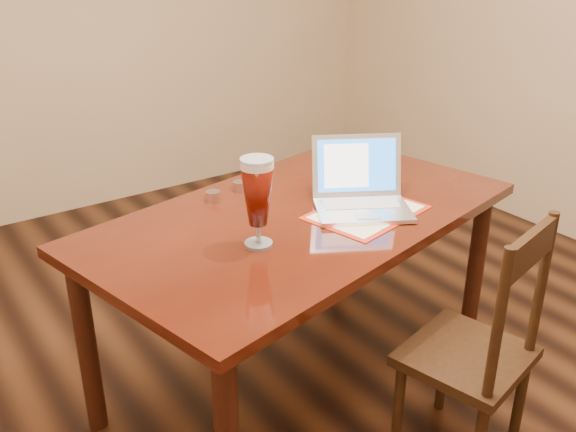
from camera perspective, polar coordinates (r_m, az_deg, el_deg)
ground at (r=2.86m, az=1.97°, el=-15.05°), size 5.00×5.00×0.00m
dining_table at (r=2.53m, az=1.22°, el=-1.44°), size 1.86×1.29×1.12m
dining_chair at (r=2.38m, az=16.38°, el=-11.54°), size 0.49×0.48×0.97m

